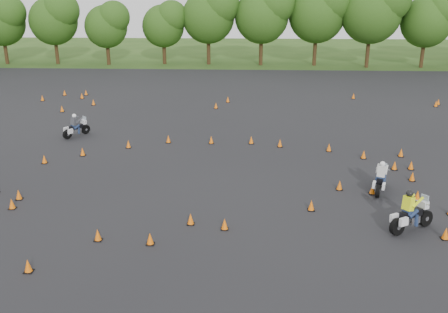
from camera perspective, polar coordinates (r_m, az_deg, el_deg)
ground at (r=21.23m, az=-0.48°, el=-6.64°), size 140.00×140.00×0.00m
asphalt_pad at (r=26.74m, az=0.19°, el=-1.00°), size 62.00×62.00×0.00m
treeline at (r=54.11m, az=7.04°, el=14.21°), size 86.68×32.47×10.44m
traffic_cones at (r=26.90m, az=0.25°, el=-0.37°), size 36.29×33.13×0.45m
rider_grey at (r=32.94m, az=-16.61°, el=3.52°), size 1.63×2.00×1.54m
rider_yellow at (r=20.90m, az=20.85°, el=-5.81°), size 2.26×1.74×1.72m
rider_white at (r=24.27m, az=17.46°, el=-2.14°), size 1.28×2.11×1.56m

